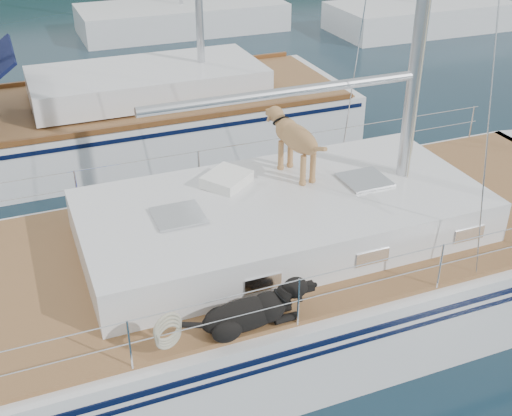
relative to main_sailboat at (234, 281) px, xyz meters
name	(u,v)px	position (x,y,z in m)	size (l,w,h in m)	color
ground	(228,322)	(-0.09, 0.00, -0.67)	(120.00, 120.00, 0.00)	black
main_sailboat	(234,281)	(0.00, 0.00, 0.00)	(12.00, 3.80, 14.01)	white
neighbor_sailboat	(100,125)	(-0.66, 6.39, -0.05)	(11.00, 3.50, 13.30)	white
bg_boat_center	(182,18)	(3.91, 16.00, -0.22)	(7.20, 3.00, 11.65)	white
bg_boat_east	(420,17)	(11.91, 13.00, -0.22)	(6.40, 3.00, 11.65)	white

